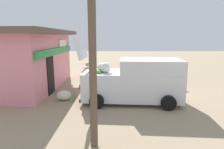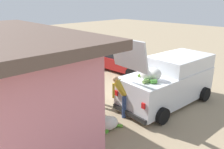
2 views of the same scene
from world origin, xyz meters
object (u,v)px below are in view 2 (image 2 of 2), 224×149
object	(u,v)px
delivery_van	(169,81)
parked_sedan	(123,60)
unloaded_banana_pile	(108,123)
paint_bucket	(61,87)
vendor_standing	(96,85)
customer_bending	(122,92)
storefront_bar	(3,83)

from	to	relation	value
delivery_van	parked_sedan	size ratio (longest dim) A/B	1.09
unloaded_banana_pile	paint_bucket	world-z (taller)	unloaded_banana_pile
unloaded_banana_pile	paint_bucket	size ratio (longest dim) A/B	2.24
paint_bucket	parked_sedan	bearing A→B (deg)	-87.45
vendor_standing	unloaded_banana_pile	distance (m)	2.08
parked_sedan	customer_bending	bearing A→B (deg)	133.63
parked_sedan	unloaded_banana_pile	xyz separation A→B (m)	(-4.27, 5.16, -0.42)
customer_bending	unloaded_banana_pile	world-z (taller)	customer_bending
vendor_standing	paint_bucket	bearing A→B (deg)	7.94
storefront_bar	delivery_van	size ratio (longest dim) A/B	1.56
delivery_van	customer_bending	xyz separation A→B (m)	(0.62, 2.21, -0.07)
delivery_van	unloaded_banana_pile	distance (m)	3.40
delivery_van	vendor_standing	bearing A→B (deg)	50.43
vendor_standing	customer_bending	size ratio (longest dim) A/B	1.04
parked_sedan	unloaded_banana_pile	bearing A→B (deg)	129.57
parked_sedan	vendor_standing	bearing A→B (deg)	120.70
customer_bending	unloaded_banana_pile	distance (m)	1.36
vendor_standing	customer_bending	xyz separation A→B (m)	(-1.35, -0.18, 0.02)
storefront_bar	paint_bucket	distance (m)	3.87
parked_sedan	customer_bending	xyz separation A→B (m)	(-3.88, 4.07, 0.28)
storefront_bar	vendor_standing	size ratio (longest dim) A/B	4.74
vendor_standing	paint_bucket	size ratio (longest dim) A/B	3.93
delivery_van	customer_bending	bearing A→B (deg)	74.22
storefront_bar	delivery_van	xyz separation A→B (m)	(-2.47, -5.76, -0.74)
unloaded_banana_pile	delivery_van	bearing A→B (deg)	-94.05
delivery_van	vendor_standing	size ratio (longest dim) A/B	3.04
vendor_standing	customer_bending	world-z (taller)	vendor_standing
customer_bending	paint_bucket	world-z (taller)	customer_bending
delivery_van	customer_bending	distance (m)	2.30
parked_sedan	paint_bucket	size ratio (longest dim) A/B	11.00
storefront_bar	vendor_standing	xyz separation A→B (m)	(-0.50, -3.37, -0.83)
delivery_van	parked_sedan	world-z (taller)	delivery_van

